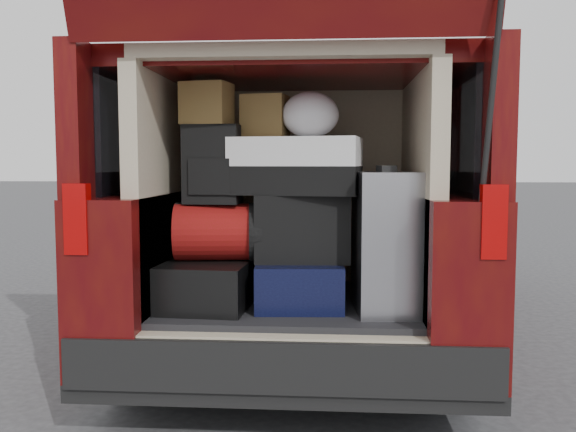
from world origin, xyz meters
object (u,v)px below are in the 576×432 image
object	(u,v)px
silver_roller	(385,242)
black_soft_case	(302,228)
black_hardshell	(210,283)
red_duffel	(219,232)
backpack	(213,164)
twotone_duffel	(296,166)
navy_hardshell	(299,283)

from	to	relation	value
silver_roller	black_soft_case	world-z (taller)	silver_roller
black_hardshell	black_soft_case	world-z (taller)	black_soft_case
black_hardshell	black_soft_case	xyz separation A→B (m)	(0.46, 0.03, 0.28)
red_duffel	backpack	distance (m)	0.33
silver_roller	black_soft_case	bearing A→B (deg)	165.21
silver_roller	twotone_duffel	distance (m)	0.57
silver_roller	black_soft_case	distance (m)	0.41
backpack	twotone_duffel	xyz separation A→B (m)	(0.41, 0.01, -0.01)
backpack	twotone_duffel	world-z (taller)	backpack
black_soft_case	twotone_duffel	world-z (taller)	twotone_duffel
black_hardshell	twotone_duffel	xyz separation A→B (m)	(0.43, 0.03, 0.58)
black_hardshell	twotone_duffel	size ratio (longest dim) A/B	0.91
black_hardshell	silver_roller	xyz separation A→B (m)	(0.86, -0.05, 0.22)
twotone_duffel	silver_roller	bearing A→B (deg)	-1.75
black_hardshell	twotone_duffel	bearing A→B (deg)	8.19
twotone_duffel	black_hardshell	bearing A→B (deg)	-166.97
black_hardshell	black_soft_case	bearing A→B (deg)	7.47
silver_roller	twotone_duffel	size ratio (longest dim) A/B	1.07
black_hardshell	twotone_duffel	distance (m)	0.72
black_soft_case	twotone_duffel	size ratio (longest dim) A/B	0.74
silver_roller	backpack	world-z (taller)	backpack
navy_hardshell	twotone_duffel	size ratio (longest dim) A/B	0.83
silver_roller	black_soft_case	size ratio (longest dim) A/B	1.45
black_hardshell	navy_hardshell	size ratio (longest dim) A/B	1.10
twotone_duffel	black_soft_case	bearing A→B (deg)	2.54
black_hardshell	backpack	size ratio (longest dim) A/B	1.46
navy_hardshell	black_soft_case	distance (m)	0.28
black_hardshell	silver_roller	size ratio (longest dim) A/B	0.85
silver_roller	twotone_duffel	bearing A→B (deg)	165.54
black_soft_case	backpack	size ratio (longest dim) A/B	1.19
silver_roller	backpack	xyz separation A→B (m)	(-0.84, 0.07, 0.37)
silver_roller	red_duffel	distance (m)	0.82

